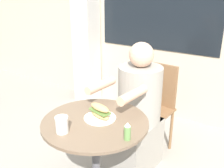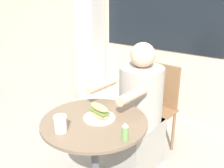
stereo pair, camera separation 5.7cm
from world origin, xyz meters
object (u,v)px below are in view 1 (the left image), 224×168
diner_chair (155,100)px  sandwich_on_plate (100,113)px  cafe_table (96,144)px  drink_cup (62,125)px  condiment_bottle (127,131)px  seated_diner (136,117)px

diner_chair → sandwich_on_plate: diner_chair is taller
cafe_table → drink_cup: drink_cup is taller
condiment_bottle → cafe_table: bearing=165.1°
seated_diner → sandwich_on_plate: (-0.02, -0.51, 0.26)m
condiment_bottle → diner_chair: bearing=104.7°
diner_chair → sandwich_on_plate: 0.90m
diner_chair → drink_cup: diner_chair is taller
diner_chair → sandwich_on_plate: (-0.03, -0.87, 0.23)m
cafe_table → drink_cup: 0.34m
seated_diner → sandwich_on_plate: 0.58m
condiment_bottle → seated_diner: bearing=113.0°
sandwich_on_plate → condiment_bottle: (0.29, -0.13, 0.01)m
drink_cup → cafe_table: bearing=70.0°
drink_cup → condiment_bottle: size_ratio=0.93×
sandwich_on_plate → condiment_bottle: size_ratio=1.94×
sandwich_on_plate → drink_cup: bearing=-108.2°
diner_chair → seated_diner: seated_diner is taller
seated_diner → drink_cup: 0.84m
diner_chair → condiment_bottle: diner_chair is taller
sandwich_on_plate → drink_cup: (-0.09, -0.28, 0.01)m
diner_chair → condiment_bottle: (0.26, -0.99, 0.24)m
diner_chair → drink_cup: 1.17m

